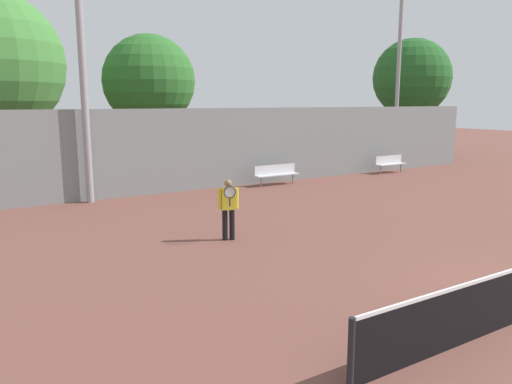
# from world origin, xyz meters

# --- Properties ---
(tennis_player) EXTENTS (0.51, 0.48, 1.60)m
(tennis_player) POSITION_xyz_m (-3.21, 6.85, 0.89)
(tennis_player) COLOR black
(tennis_player) RESTS_ON ground_plane
(bench_courtside_near) EXTENTS (1.80, 0.40, 0.87)m
(bench_courtside_near) POSITION_xyz_m (9.75, 13.39, 0.54)
(bench_courtside_near) COLOR silver
(bench_courtside_near) RESTS_ON ground_plane
(bench_courtside_far) EXTENTS (2.09, 0.40, 0.87)m
(bench_courtside_far) POSITION_xyz_m (2.78, 13.39, 0.54)
(bench_courtside_far) COLOR silver
(bench_courtside_far) RESTS_ON ground_plane
(light_pole_near_left) EXTENTS (0.90, 0.60, 9.95)m
(light_pole_near_left) POSITION_xyz_m (-5.02, 13.81, 5.82)
(light_pole_near_left) COLOR #939399
(light_pole_near_left) RESTS_ON ground_plane
(light_pole_center_back) EXTENTS (0.90, 0.60, 9.88)m
(light_pole_center_back) POSITION_xyz_m (10.95, 14.24, 6.17)
(light_pole_center_back) COLOR #939399
(light_pole_center_back) RESTS_ON ground_plane
(back_fence) EXTENTS (31.47, 0.06, 3.30)m
(back_fence) POSITION_xyz_m (0.00, 14.12, 1.65)
(back_fence) COLOR gray
(back_fence) RESTS_ON ground_plane
(tree_green_broad) EXTENTS (4.65, 4.65, 6.91)m
(tree_green_broad) POSITION_xyz_m (-0.17, 20.54, 4.57)
(tree_green_broad) COLOR brown
(tree_green_broad) RESTS_ON ground_plane
(tree_dark_dense) EXTENTS (5.06, 5.06, 7.62)m
(tree_dark_dense) POSITION_xyz_m (17.16, 18.70, 5.08)
(tree_dark_dense) COLOR brown
(tree_dark_dense) RESTS_ON ground_plane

